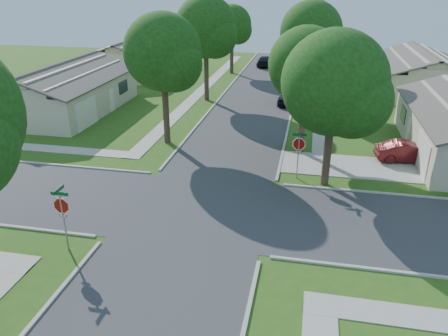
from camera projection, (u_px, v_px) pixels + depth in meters
name	position (u px, v px, depth m)	size (l,w,h in m)	color
ground	(200.00, 208.00, 22.44)	(100.00, 100.00, 0.00)	#2D5617
road_ns	(200.00, 208.00, 22.43)	(7.00, 100.00, 0.02)	#333335
sidewalk_ne	(321.00, 93.00, 44.63)	(1.20, 40.00, 0.04)	#9E9B91
sidewalk_nw	(205.00, 87.00, 46.86)	(1.20, 40.00, 0.04)	#9E9B91
driveway	(350.00, 166.00, 27.35)	(8.80, 3.60, 0.05)	#9E9B91
stop_sign_sw	(62.00, 208.00, 18.26)	(1.05, 0.80, 2.98)	gray
stop_sign_ne	(299.00, 146.00, 24.97)	(1.05, 0.80, 2.98)	gray
tree_e_near	(307.00, 68.00, 27.37)	(4.97, 4.80, 8.28)	#38281C
tree_e_mid	(311.00, 35.00, 37.88)	(5.59, 5.40, 9.21)	#38281C
tree_e_far	(314.00, 24.00, 49.65)	(5.17, 5.00, 8.72)	#38281C
tree_w_near	(164.00, 56.00, 28.90)	(5.38, 5.20, 8.97)	#38281C
tree_w_mid	(206.00, 30.00, 39.51)	(5.80, 5.60, 9.56)	#38281C
tree_w_far	(232.00, 26.00, 51.56)	(4.76, 4.60, 8.04)	#38281C
tree_ne_corner	(335.00, 88.00, 22.79)	(5.80, 5.60, 8.66)	#38281C
house_ne_far	(420.00, 76.00, 44.90)	(8.42, 13.60, 4.23)	#BAAA92
house_nw_near	(65.00, 94.00, 38.20)	(8.42, 13.60, 4.23)	#BAAA92
house_nw_far	(138.00, 60.00, 53.44)	(8.42, 13.60, 4.23)	#BAAA92
car_driveway	(408.00, 152.00, 27.87)	(1.39, 3.97, 1.31)	#4E1011
car_curb_east	(290.00, 94.00, 40.85)	(1.94, 4.83, 1.65)	black
car_curb_west	(265.00, 61.00, 57.81)	(1.84, 4.52, 1.31)	black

